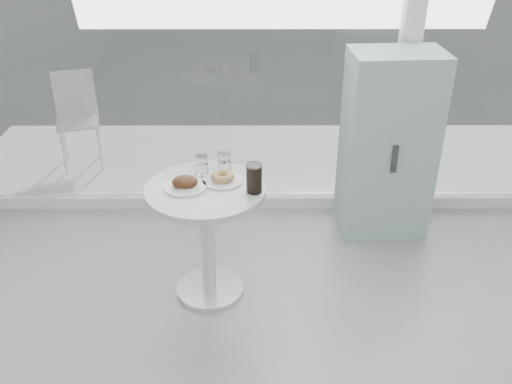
{
  "coord_description": "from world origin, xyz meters",
  "views": [
    {
      "loc": [
        -0.21,
        -1.05,
        2.38
      ],
      "look_at": [
        -0.2,
        1.7,
        0.85
      ],
      "focal_mm": 40.0,
      "sensor_mm": 36.0,
      "label": 1
    }
  ],
  "objects_px": {
    "mint_cabinet": "(388,146)",
    "plate_donut": "(223,178)",
    "plate_fritter": "(186,183)",
    "water_tumbler_a": "(202,166)",
    "main_table": "(207,219)",
    "cola_glass": "(254,179)",
    "patio_chair": "(77,113)",
    "water_tumbler_b": "(224,163)"
  },
  "relations": [
    {
      "from": "mint_cabinet",
      "to": "plate_donut",
      "type": "relative_size",
      "value": 5.61
    },
    {
      "from": "plate_fritter",
      "to": "water_tumbler_a",
      "type": "bearing_deg",
      "value": 63.69
    },
    {
      "from": "main_table",
      "to": "water_tumbler_a",
      "type": "relative_size",
      "value": 6.14
    },
    {
      "from": "water_tumbler_a",
      "to": "cola_glass",
      "type": "bearing_deg",
      "value": -34.28
    },
    {
      "from": "cola_glass",
      "to": "plate_donut",
      "type": "bearing_deg",
      "value": 146.0
    },
    {
      "from": "mint_cabinet",
      "to": "patio_chair",
      "type": "xyz_separation_m",
      "value": [
        -2.54,
        1.06,
        -0.16
      ]
    },
    {
      "from": "plate_fritter",
      "to": "plate_donut",
      "type": "height_order",
      "value": "plate_fritter"
    },
    {
      "from": "mint_cabinet",
      "to": "cola_glass",
      "type": "relative_size",
      "value": 7.69
    },
    {
      "from": "water_tumbler_a",
      "to": "cola_glass",
      "type": "height_order",
      "value": "cola_glass"
    },
    {
      "from": "main_table",
      "to": "water_tumbler_b",
      "type": "distance_m",
      "value": 0.36
    },
    {
      "from": "plate_donut",
      "to": "patio_chair",
      "type": "bearing_deg",
      "value": 128.28
    },
    {
      "from": "patio_chair",
      "to": "water_tumbler_b",
      "type": "bearing_deg",
      "value": -64.97
    },
    {
      "from": "main_table",
      "to": "water_tumbler_a",
      "type": "bearing_deg",
      "value": 100.49
    },
    {
      "from": "patio_chair",
      "to": "water_tumbler_a",
      "type": "xyz_separation_m",
      "value": [
        1.26,
        -1.68,
        0.3
      ]
    },
    {
      "from": "mint_cabinet",
      "to": "water_tumbler_b",
      "type": "relative_size",
      "value": 10.56
    },
    {
      "from": "patio_chair",
      "to": "water_tumbler_b",
      "type": "relative_size",
      "value": 6.47
    },
    {
      "from": "mint_cabinet",
      "to": "patio_chair",
      "type": "bearing_deg",
      "value": 154.04
    },
    {
      "from": "water_tumbler_a",
      "to": "cola_glass",
      "type": "xyz_separation_m",
      "value": [
        0.32,
        -0.22,
        0.03
      ]
    },
    {
      "from": "water_tumbler_a",
      "to": "water_tumbler_b",
      "type": "bearing_deg",
      "value": 14.66
    },
    {
      "from": "main_table",
      "to": "mint_cabinet",
      "type": "bearing_deg",
      "value": 31.88
    },
    {
      "from": "main_table",
      "to": "cola_glass",
      "type": "relative_size",
      "value": 4.33
    },
    {
      "from": "plate_donut",
      "to": "main_table",
      "type": "bearing_deg",
      "value": -142.45
    },
    {
      "from": "main_table",
      "to": "cola_glass",
      "type": "bearing_deg",
      "value": -10.04
    },
    {
      "from": "plate_donut",
      "to": "water_tumbler_a",
      "type": "bearing_deg",
      "value": 145.33
    },
    {
      "from": "plate_fritter",
      "to": "water_tumbler_a",
      "type": "relative_size",
      "value": 2.02
    },
    {
      "from": "plate_donut",
      "to": "water_tumbler_a",
      "type": "relative_size",
      "value": 1.95
    },
    {
      "from": "mint_cabinet",
      "to": "plate_donut",
      "type": "distance_m",
      "value": 1.35
    },
    {
      "from": "plate_donut",
      "to": "water_tumbler_b",
      "type": "xyz_separation_m",
      "value": [
        0.01,
        0.13,
        0.04
      ]
    },
    {
      "from": "plate_fritter",
      "to": "cola_glass",
      "type": "distance_m",
      "value": 0.41
    },
    {
      "from": "main_table",
      "to": "mint_cabinet",
      "type": "relative_size",
      "value": 0.56
    },
    {
      "from": "main_table",
      "to": "patio_chair",
      "type": "height_order",
      "value": "patio_chair"
    },
    {
      "from": "mint_cabinet",
      "to": "plate_fritter",
      "type": "distance_m",
      "value": 1.57
    },
    {
      "from": "water_tumbler_b",
      "to": "plate_fritter",
      "type": "bearing_deg",
      "value": -137.22
    },
    {
      "from": "patio_chair",
      "to": "mint_cabinet",
      "type": "bearing_deg",
      "value": -38.16
    },
    {
      "from": "main_table",
      "to": "plate_donut",
      "type": "distance_m",
      "value": 0.27
    },
    {
      "from": "plate_donut",
      "to": "water_tumbler_a",
      "type": "height_order",
      "value": "water_tumbler_a"
    },
    {
      "from": "patio_chair",
      "to": "plate_donut",
      "type": "height_order",
      "value": "patio_chair"
    },
    {
      "from": "patio_chair",
      "to": "water_tumbler_a",
      "type": "relative_size",
      "value": 6.69
    },
    {
      "from": "main_table",
      "to": "plate_fritter",
      "type": "height_order",
      "value": "plate_fritter"
    },
    {
      "from": "water_tumbler_a",
      "to": "cola_glass",
      "type": "relative_size",
      "value": 0.7
    },
    {
      "from": "main_table",
      "to": "cola_glass",
      "type": "distance_m",
      "value": 0.42
    },
    {
      "from": "mint_cabinet",
      "to": "plate_fritter",
      "type": "xyz_separation_m",
      "value": [
        -1.36,
        -0.78,
        0.11
      ]
    }
  ]
}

